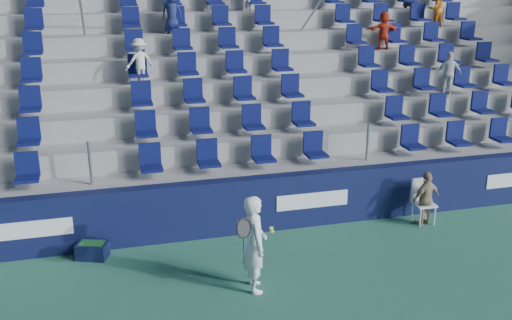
{
  "coord_description": "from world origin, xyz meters",
  "views": [
    {
      "loc": [
        -2.56,
        -7.6,
        5.25
      ],
      "look_at": [
        0.2,
        2.8,
        1.7
      ],
      "focal_mm": 40.0,
      "sensor_mm": 36.0,
      "label": 1
    }
  ],
  "objects": [
    {
      "name": "ground",
      "position": [
        0.0,
        0.0,
        0.0
      ],
      "size": [
        70.0,
        70.0,
        0.0
      ],
      "primitive_type": "plane",
      "color": "#2E6C50",
      "rests_on": "ground"
    },
    {
      "name": "sponsor_wall",
      "position": [
        0.0,
        3.15,
        0.6
      ],
      "size": [
        24.0,
        0.32,
        1.2
      ],
      "color": "#10153C",
      "rests_on": "ground"
    },
    {
      "name": "grandstand",
      "position": [
        -0.0,
        8.24,
        2.14
      ],
      "size": [
        24.0,
        8.17,
        6.63
      ],
      "color": "gray",
      "rests_on": "ground"
    },
    {
      "name": "tennis_player",
      "position": [
        -0.34,
        0.86,
        0.87
      ],
      "size": [
        0.69,
        0.66,
        1.73
      ],
      "color": "white",
      "rests_on": "ground"
    },
    {
      "name": "line_judge_chair",
      "position": [
        3.93,
        2.65,
        0.56
      ],
      "size": [
        0.45,
        0.46,
        0.99
      ],
      "color": "white",
      "rests_on": "ground"
    },
    {
      "name": "line_judge",
      "position": [
        3.93,
        2.5,
        0.6
      ],
      "size": [
        0.75,
        0.45,
        1.21
      ],
      "primitive_type": "imported",
      "rotation": [
        0.0,
        0.0,
        3.37
      ],
      "color": "tan",
      "rests_on": "ground"
    },
    {
      "name": "ball_bin",
      "position": [
        -3.08,
        2.75,
        0.17
      ],
      "size": [
        0.66,
        0.54,
        0.32
      ],
      "color": "#0F1539",
      "rests_on": "ground"
    }
  ]
}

